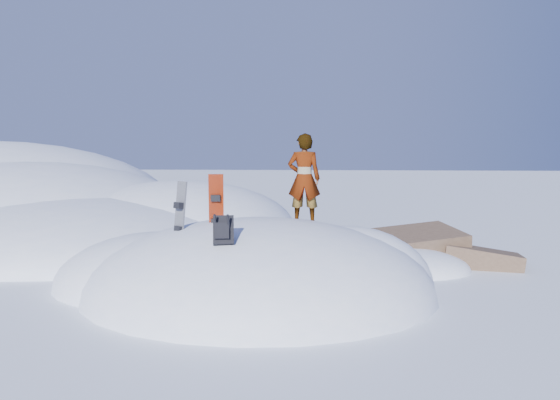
# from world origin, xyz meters

# --- Properties ---
(ground) EXTENTS (120.00, 120.00, 0.00)m
(ground) POSITION_xyz_m (0.00, 0.00, 0.00)
(ground) COLOR white
(ground) RESTS_ON ground
(snow_mound) EXTENTS (8.00, 6.00, 3.00)m
(snow_mound) POSITION_xyz_m (-0.17, 0.24, 0.00)
(snow_mound) COLOR white
(snow_mound) RESTS_ON ground
(snow_ridge) EXTENTS (21.50, 18.50, 6.40)m
(snow_ridge) POSITION_xyz_m (-10.43, 9.85, 0.00)
(snow_ridge) COLOR white
(snow_ridge) RESTS_ON ground
(rock_outcrop) EXTENTS (4.68, 4.41, 1.68)m
(rock_outcrop) POSITION_xyz_m (3.72, 3.01, 0.01)
(rock_outcrop) COLOR brown
(rock_outcrop) RESTS_ON ground
(snowboard_red) EXTENTS (0.31, 0.24, 1.56)m
(snowboard_red) POSITION_xyz_m (-0.83, -0.11, 1.63)
(snowboard_red) COLOR red
(snowboard_red) RESTS_ON snow_mound
(snowboard_dark) EXTENTS (0.35, 0.34, 1.52)m
(snowboard_dark) POSITION_xyz_m (-1.50, -0.38, 1.52)
(snowboard_dark) COLOR black
(snowboard_dark) RESTS_ON snow_mound
(backpack) EXTENTS (0.41, 0.51, 0.59)m
(backpack) POSITION_xyz_m (-0.44, -1.52, 1.49)
(backpack) COLOR black
(backpack) RESTS_ON snow_mound
(gear_pile) EXTENTS (0.86, 0.75, 0.22)m
(gear_pile) POSITION_xyz_m (-2.66, -1.14, 0.11)
(gear_pile) COLOR black
(gear_pile) RESTS_ON ground
(person) EXTENTS (0.69, 0.46, 1.87)m
(person) POSITION_xyz_m (0.88, 0.75, 2.26)
(person) COLOR slate
(person) RESTS_ON snow_mound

